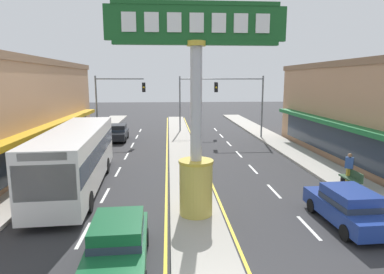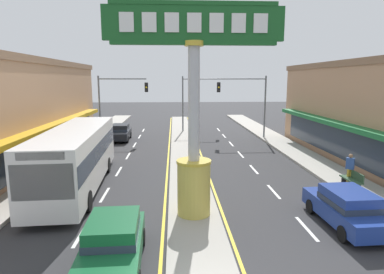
{
  "view_description": "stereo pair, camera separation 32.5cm",
  "coord_description": "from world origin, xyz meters",
  "px_view_note": "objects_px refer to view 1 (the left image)",
  "views": [
    {
      "loc": [
        -1.13,
        -7.26,
        5.83
      ],
      "look_at": [
        0.2,
        11.32,
        2.6
      ],
      "focal_mm": 31.03,
      "sensor_mm": 36.0,
      "label": 1
    },
    {
      "loc": [
        -0.81,
        -7.28,
        5.83
      ],
      "look_at": [
        0.2,
        11.32,
        2.6
      ],
      "focal_mm": 31.03,
      "sensor_mm": 36.0,
      "label": 2
    }
  ],
  "objects_px": {
    "bus_near_right_lane": "(77,155)",
    "street_bench": "(352,178)",
    "traffic_light_left_side": "(115,96)",
    "pedestrian_far_side": "(349,167)",
    "sedan_far_right_lane": "(348,206)",
    "sedan_mid_left_lane": "(118,243)",
    "district_sign": "(196,122)",
    "traffic_light_right_side": "(245,96)",
    "sedan_near_left_lane": "(118,132)",
    "traffic_light_median_far": "(193,95)",
    "storefront_right": "(383,111)"
  },
  "relations": [
    {
      "from": "sedan_far_right_lane",
      "to": "pedestrian_far_side",
      "type": "height_order",
      "value": "pedestrian_far_side"
    },
    {
      "from": "traffic_light_right_side",
      "to": "street_bench",
      "type": "xyz_separation_m",
      "value": [
        2.23,
        -15.68,
        -3.6
      ]
    },
    {
      "from": "sedan_far_right_lane",
      "to": "street_bench",
      "type": "distance_m",
      "value": 4.87
    },
    {
      "from": "district_sign",
      "to": "sedan_near_left_lane",
      "type": "bearing_deg",
      "value": 107.96
    },
    {
      "from": "district_sign",
      "to": "traffic_light_left_side",
      "type": "height_order",
      "value": "district_sign"
    },
    {
      "from": "traffic_light_median_far",
      "to": "sedan_far_right_lane",
      "type": "bearing_deg",
      "value": -79.84
    },
    {
      "from": "sedan_far_right_lane",
      "to": "sedan_mid_left_lane",
      "type": "height_order",
      "value": "same"
    },
    {
      "from": "traffic_light_left_side",
      "to": "street_bench",
      "type": "height_order",
      "value": "traffic_light_left_side"
    },
    {
      "from": "traffic_light_left_side",
      "to": "bus_near_right_lane",
      "type": "relative_size",
      "value": 0.55
    },
    {
      "from": "district_sign",
      "to": "bus_near_right_lane",
      "type": "height_order",
      "value": "district_sign"
    },
    {
      "from": "sedan_far_right_lane",
      "to": "traffic_light_left_side",
      "type": "bearing_deg",
      "value": 120.92
    },
    {
      "from": "traffic_light_left_side",
      "to": "sedan_near_left_lane",
      "type": "relative_size",
      "value": 1.43
    },
    {
      "from": "traffic_light_median_far",
      "to": "street_bench",
      "type": "bearing_deg",
      "value": -71.27
    },
    {
      "from": "bus_near_right_lane",
      "to": "pedestrian_far_side",
      "type": "relative_size",
      "value": 6.56
    },
    {
      "from": "storefront_right",
      "to": "street_bench",
      "type": "bearing_deg",
      "value": -131.46
    },
    {
      "from": "traffic_light_median_far",
      "to": "traffic_light_left_side",
      "type": "bearing_deg",
      "value": -154.2
    },
    {
      "from": "district_sign",
      "to": "pedestrian_far_side",
      "type": "relative_size",
      "value": 5.02
    },
    {
      "from": "district_sign",
      "to": "pedestrian_far_side",
      "type": "xyz_separation_m",
      "value": [
        8.63,
        3.37,
        -2.96
      ]
    },
    {
      "from": "traffic_light_right_side",
      "to": "bus_near_right_lane",
      "type": "relative_size",
      "value": 0.55
    },
    {
      "from": "traffic_light_right_side",
      "to": "sedan_near_left_lane",
      "type": "height_order",
      "value": "traffic_light_right_side"
    },
    {
      "from": "district_sign",
      "to": "traffic_light_right_side",
      "type": "distance_m",
      "value": 19.66
    },
    {
      "from": "traffic_light_left_side",
      "to": "street_bench",
      "type": "xyz_separation_m",
      "value": [
        14.91,
        -16.53,
        -3.6
      ]
    },
    {
      "from": "traffic_light_median_far",
      "to": "sedan_mid_left_lane",
      "type": "height_order",
      "value": "traffic_light_median_far"
    },
    {
      "from": "traffic_light_median_far",
      "to": "storefront_right",
      "type": "bearing_deg",
      "value": -47.42
    },
    {
      "from": "traffic_light_right_side",
      "to": "sedan_mid_left_lane",
      "type": "distance_m",
      "value": 24.32
    },
    {
      "from": "traffic_light_right_side",
      "to": "sedan_near_left_lane",
      "type": "bearing_deg",
      "value": 179.67
    },
    {
      "from": "traffic_light_median_far",
      "to": "sedan_far_right_lane",
      "type": "height_order",
      "value": "traffic_light_median_far"
    },
    {
      "from": "sedan_far_right_lane",
      "to": "pedestrian_far_side",
      "type": "relative_size",
      "value": 2.53
    },
    {
      "from": "sedan_near_left_lane",
      "to": "traffic_light_left_side",
      "type": "bearing_deg",
      "value": 110.21
    },
    {
      "from": "district_sign",
      "to": "storefront_right",
      "type": "relative_size",
      "value": 0.41
    },
    {
      "from": "traffic_light_left_side",
      "to": "traffic_light_median_far",
      "type": "bearing_deg",
      "value": 25.8
    },
    {
      "from": "bus_near_right_lane",
      "to": "street_bench",
      "type": "relative_size",
      "value": 7.08
    },
    {
      "from": "bus_near_right_lane",
      "to": "street_bench",
      "type": "distance_m",
      "value": 14.73
    },
    {
      "from": "sedan_mid_left_lane",
      "to": "street_bench",
      "type": "xyz_separation_m",
      "value": [
        11.33,
        6.6,
        -0.14
      ]
    },
    {
      "from": "traffic_light_left_side",
      "to": "sedan_mid_left_lane",
      "type": "distance_m",
      "value": 23.66
    },
    {
      "from": "pedestrian_far_side",
      "to": "sedan_near_left_lane",
      "type": "bearing_deg",
      "value": 133.81
    },
    {
      "from": "sedan_mid_left_lane",
      "to": "storefront_right",
      "type": "bearing_deg",
      "value": 37.54
    },
    {
      "from": "traffic_light_median_far",
      "to": "traffic_light_right_side",
      "type": "bearing_deg",
      "value": -45.15
    },
    {
      "from": "storefront_right",
      "to": "sedan_near_left_lane",
      "type": "relative_size",
      "value": 4.86
    },
    {
      "from": "traffic_light_left_side",
      "to": "pedestrian_far_side",
      "type": "distance_m",
      "value": 22.19
    },
    {
      "from": "storefront_right",
      "to": "sedan_mid_left_lane",
      "type": "xyz_separation_m",
      "value": [
        -17.12,
        -13.16,
        -2.79
      ]
    },
    {
      "from": "traffic_light_left_side",
      "to": "bus_near_right_lane",
      "type": "distance_m",
      "value": 15.41
    },
    {
      "from": "sedan_near_left_lane",
      "to": "traffic_light_median_far",
      "type": "bearing_deg",
      "value": 31.01
    },
    {
      "from": "storefront_right",
      "to": "street_bench",
      "type": "distance_m",
      "value": 9.23
    },
    {
      "from": "storefront_right",
      "to": "sedan_far_right_lane",
      "type": "height_order",
      "value": "storefront_right"
    },
    {
      "from": "street_bench",
      "to": "district_sign",
      "type": "bearing_deg",
      "value": -161.13
    },
    {
      "from": "traffic_light_median_far",
      "to": "bus_near_right_lane",
      "type": "distance_m",
      "value": 20.71
    },
    {
      "from": "district_sign",
      "to": "sedan_mid_left_lane",
      "type": "relative_size",
      "value": 1.99
    },
    {
      "from": "traffic_light_right_side",
      "to": "bus_near_right_lane",
      "type": "height_order",
      "value": "traffic_light_right_side"
    },
    {
      "from": "district_sign",
      "to": "sedan_mid_left_lane",
      "type": "xyz_separation_m",
      "value": [
        -2.76,
        -3.67,
        -3.33
      ]
    }
  ]
}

